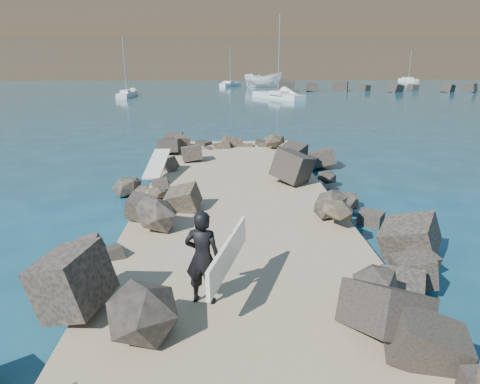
{
  "coord_description": "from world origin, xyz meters",
  "views": [
    {
      "loc": [
        -0.4,
        -11.56,
        4.81
      ],
      "look_at": [
        0.0,
        -1.0,
        1.5
      ],
      "focal_mm": 32.0,
      "sensor_mm": 36.0,
      "label": 1
    }
  ],
  "objects": [
    {
      "name": "sailboat_c",
      "position": [
        6.43,
        42.98,
        0.35
      ],
      "size": [
        6.0,
        8.18,
        10.05
      ],
      "color": "silver",
      "rests_on": "ground"
    },
    {
      "name": "sailboat_a",
      "position": [
        -12.96,
        45.52,
        0.35
      ],
      "size": [
        1.46,
        6.19,
        7.54
      ],
      "color": "silver",
      "rests_on": "ground"
    },
    {
      "name": "riprap_right",
      "position": [
        2.9,
        -1.5,
        0.5
      ],
      "size": [
        2.6,
        22.0,
        1.0
      ],
      "primitive_type": "cube",
      "color": "black",
      "rests_on": "ground"
    },
    {
      "name": "surfer_with_board",
      "position": [
        -0.74,
        -4.73,
        1.48
      ],
      "size": [
        1.17,
        2.08,
        1.74
      ],
      "color": "black",
      "rests_on": "jetty"
    },
    {
      "name": "breakwater_secondary",
      "position": [
        35.0,
        55.0,
        0.6
      ],
      "size": [
        52.0,
        4.0,
        1.2
      ],
      "primitive_type": "cube",
      "color": "black",
      "rests_on": "ground"
    },
    {
      "name": "jetty",
      "position": [
        0.0,
        -2.0,
        0.3
      ],
      "size": [
        6.0,
        26.0,
        0.6
      ],
      "primitive_type": "cube",
      "color": "#8C7759",
      "rests_on": "ground"
    },
    {
      "name": "boat_imported",
      "position": [
        6.43,
        64.15,
        1.25
      ],
      "size": [
        6.77,
        3.43,
        2.5
      ],
      "primitive_type": "imported",
      "rotation": [
        0.0,
        0.0,
        1.41
      ],
      "color": "white",
      "rests_on": "ground"
    },
    {
      "name": "riprap_left",
      "position": [
        -2.9,
        -1.5,
        0.5
      ],
      "size": [
        2.6,
        22.0,
        1.0
      ],
      "primitive_type": "cube",
      "color": "#272321",
      "rests_on": "ground"
    },
    {
      "name": "surfboard_resting",
      "position": [
        -2.85,
        3.72,
        1.04
      ],
      "size": [
        0.73,
        2.45,
        0.08
      ],
      "primitive_type": "cube",
      "rotation": [
        0.0,
        0.0,
        -0.05
      ],
      "color": "beige",
      "rests_on": "riprap_left"
    },
    {
      "name": "sailboat_b",
      "position": [
        0.83,
        67.35,
        0.35
      ],
      "size": [
        3.97,
        5.4,
        6.89
      ],
      "color": "silver",
      "rests_on": "ground"
    },
    {
      "name": "sailboat_f",
      "position": [
        39.71,
        82.63,
        0.35
      ],
      "size": [
        2.49,
        5.58,
        6.74
      ],
      "color": "silver",
      "rests_on": "ground"
    },
    {
      "name": "headland",
      "position": [
        10.0,
        160.0,
        16.0
      ],
      "size": [
        360.0,
        140.0,
        32.0
      ],
      "primitive_type": "cube",
      "color": "#2D4919",
      "rests_on": "ground"
    },
    {
      "name": "ground",
      "position": [
        0.0,
        0.0,
        0.0
      ],
      "size": [
        800.0,
        800.0,
        0.0
      ],
      "primitive_type": "plane",
      "color": "#0F384C",
      "rests_on": "ground"
    }
  ]
}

